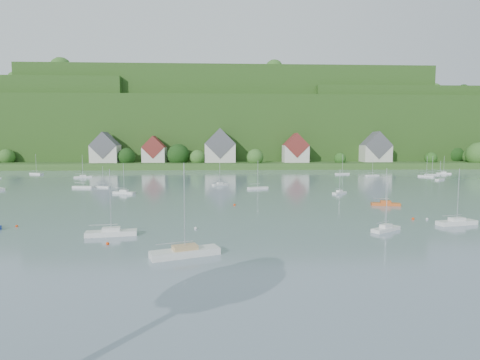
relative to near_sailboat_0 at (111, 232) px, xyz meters
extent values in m
cube|color=#325821|center=(9.45, 165.44, 1.03)|extent=(600.00, 60.00, 3.00)
cube|color=#1C4014|center=(9.45, 240.44, 19.53)|extent=(620.00, 160.00, 40.00)
cube|color=#1C4014|center=(19.45, 235.44, 27.53)|extent=(240.00, 130.00, 60.00)
cube|color=#1C4014|center=(169.45, 220.44, 21.53)|extent=(200.00, 110.00, 48.00)
sphere|color=#286123|center=(150.95, 145.67, 6.71)|extent=(12.88, 12.88, 12.88)
sphere|color=black|center=(148.80, 163.38, 5.92)|extent=(10.46, 10.46, 10.46)
sphere|color=#1E5018|center=(127.88, 150.34, 4.62)|extent=(6.45, 6.45, 6.45)
sphere|color=black|center=(161.46, 159.44, 6.00)|extent=(10.68, 10.68, 10.68)
sphere|color=#286123|center=(-98.63, 156.93, 5.32)|extent=(8.61, 8.61, 8.61)
sphere|color=#286123|center=(2.66, 149.32, 5.19)|extent=(8.19, 8.19, 8.19)
sphere|color=#286123|center=(-42.51, 151.51, 4.63)|extent=(6.49, 6.49, 6.49)
sphere|color=#286123|center=(56.30, 157.53, 6.48)|extent=(12.16, 12.16, 12.16)
sphere|color=#286123|center=(32.44, 145.38, 5.36)|extent=(8.73, 8.73, 8.73)
sphere|color=black|center=(-34.42, 151.31, 5.55)|extent=(9.32, 9.32, 9.32)
sphere|color=#1E5018|center=(77.29, 147.13, 4.55)|extent=(6.24, 6.24, 6.24)
sphere|color=black|center=(98.88, 159.98, 5.18)|extent=(8.16, 8.16, 8.16)
sphere|color=#286123|center=(154.22, 157.76, 5.16)|extent=(8.09, 8.09, 8.09)
sphere|color=black|center=(-7.55, 151.80, 6.40)|extent=(11.92, 11.92, 11.92)
sphere|color=#286123|center=(-110.26, 193.99, 51.37)|extent=(10.52, 10.52, 10.52)
sphere|color=#1E5018|center=(-74.82, 228.59, 51.33)|extent=(10.29, 10.29, 10.29)
sphere|color=black|center=(-58.71, 216.83, 50.78)|extent=(7.18, 7.18, 7.18)
sphere|color=#1E5018|center=(48.95, 220.47, 59.77)|extent=(12.83, 12.83, 12.83)
sphere|color=#286123|center=(-30.47, 207.62, 58.96)|extent=(8.18, 8.18, 8.18)
sphere|color=#1E5018|center=(10.56, 245.09, 59.75)|extent=(12.73, 12.73, 12.73)
sphere|color=#1E5018|center=(92.85, 209.98, 59.54)|extent=(11.50, 11.50, 11.50)
sphere|color=#1E5018|center=(70.16, 240.33, 60.09)|extent=(14.65, 14.65, 14.65)
sphere|color=#286123|center=(48.70, 196.73, 59.62)|extent=(11.95, 11.95, 11.95)
sphere|color=#1E5018|center=(128.89, 204.02, 59.23)|extent=(9.76, 9.76, 9.76)
sphere|color=#286123|center=(-37.69, 239.74, 58.76)|extent=(7.07, 7.07, 7.07)
sphere|color=black|center=(5.98, 208.75, 58.96)|extent=(8.21, 8.21, 8.21)
sphere|color=#286123|center=(-13.37, 232.54, 59.67)|extent=(12.24, 12.24, 12.24)
sphere|color=#286123|center=(123.96, 208.42, 59.10)|extent=(9.00, 9.00, 9.00)
sphere|color=#286123|center=(-86.05, 201.34, 59.91)|extent=(13.65, 13.65, 13.65)
sphere|color=#1E5018|center=(110.48, 223.41, 58.93)|extent=(8.03, 8.03, 8.03)
sphere|color=#286123|center=(186.10, 223.75, 47.19)|extent=(9.52, 9.52, 9.52)
sphere|color=#286123|center=(109.93, 223.80, 48.15)|extent=(14.97, 14.97, 14.97)
sphere|color=black|center=(171.37, 194.30, 46.84)|extent=(7.52, 7.52, 7.52)
sphere|color=#1E5018|center=(88.12, 221.26, 47.24)|extent=(9.78, 9.78, 9.78)
sphere|color=#1E5018|center=(129.14, 220.15, 47.63)|extent=(12.02, 12.02, 12.02)
sphere|color=black|center=(147.35, 201.46, 47.55)|extent=(11.57, 11.57, 11.57)
sphere|color=#1E5018|center=(131.88, 188.18, 47.74)|extent=(12.65, 12.65, 12.65)
sphere|color=#286123|center=(152.09, 193.81, 46.97)|extent=(8.28, 8.28, 8.28)
sphere|color=black|center=(177.35, 229.75, 46.83)|extent=(7.47, 7.47, 7.47)
sphere|color=#286123|center=(108.59, 212.67, 47.18)|extent=(9.48, 9.48, 9.48)
sphere|color=black|center=(198.89, 236.66, 41.00)|extent=(8.43, 8.43, 8.43)
sphere|color=#1E5018|center=(-30.52, 227.58, 41.63)|extent=(12.01, 12.01, 12.01)
sphere|color=black|center=(191.52, 210.12, 41.89)|extent=(13.54, 13.54, 13.54)
sphere|color=black|center=(128.12, 217.79, 42.16)|extent=(15.08, 15.08, 15.08)
sphere|color=#286123|center=(117.86, 233.47, 42.32)|extent=(15.99, 15.99, 15.99)
sphere|color=black|center=(5.75, 237.65, 42.28)|extent=(15.72, 15.72, 15.72)
sphere|color=#286123|center=(227.86, 266.94, 42.00)|extent=(14.17, 14.17, 14.17)
sphere|color=#1E5018|center=(20.34, 233.37, 41.37)|extent=(10.54, 10.54, 10.54)
cube|color=beige|center=(-45.55, 152.44, 7.03)|extent=(14.00, 10.00, 9.00)
cube|color=#505057|center=(-45.55, 152.44, 11.53)|extent=(14.00, 10.40, 14.00)
cube|color=beige|center=(-20.55, 154.44, 6.53)|extent=(12.00, 9.00, 8.00)
cube|color=maroon|center=(-20.55, 154.44, 10.53)|extent=(12.00, 9.36, 12.00)
cube|color=beige|center=(14.45, 153.44, 7.53)|extent=(16.00, 11.00, 10.00)
cube|color=#505057|center=(14.45, 153.44, 12.53)|extent=(16.00, 11.44, 16.00)
cube|color=beige|center=(54.45, 151.44, 7.03)|extent=(13.00, 10.00, 9.00)
cube|color=maroon|center=(54.45, 151.44, 11.53)|extent=(13.00, 10.40, 13.00)
cube|color=beige|center=(99.45, 155.44, 7.03)|extent=(15.00, 10.00, 9.00)
cube|color=#505057|center=(99.45, 155.44, 11.53)|extent=(15.00, 10.40, 15.00)
cube|color=silver|center=(0.00, 0.00, -0.13)|extent=(7.17, 3.07, 0.69)
cube|color=silver|center=(0.00, 0.00, 0.47)|extent=(2.62, 1.75, 0.50)
cylinder|color=silver|center=(0.00, 0.00, 4.56)|extent=(0.10, 0.10, 8.67)
cylinder|color=silver|center=(-1.02, -0.17, 1.12)|extent=(3.78, 0.71, 0.08)
cube|color=silver|center=(11.31, -10.52, -0.08)|extent=(8.20, 4.99, 0.79)
cube|color=tan|center=(11.31, -10.52, 0.57)|extent=(3.16, 2.47, 0.50)
cylinder|color=silver|center=(11.31, -10.52, 5.28)|extent=(0.10, 0.10, 9.92)
cylinder|color=silver|center=(10.21, -10.95, 1.22)|extent=(4.09, 1.68, 0.08)
cube|color=silver|center=(39.79, 1.15, -0.21)|extent=(5.23, 4.17, 0.53)
cube|color=silver|center=(39.79, 1.15, 0.30)|extent=(2.12, 1.89, 0.50)
cylinder|color=silver|center=(39.79, 1.15, 3.37)|extent=(0.10, 0.10, 6.62)
cylinder|color=silver|center=(39.13, 0.71, 0.95)|extent=(2.47, 1.68, 0.08)
cube|color=silver|center=(52.96, 5.03, -0.14)|extent=(6.90, 3.34, 0.67)
cube|color=silver|center=(52.96, 5.03, 0.44)|extent=(2.56, 1.80, 0.50)
cylinder|color=silver|center=(52.96, 5.03, 4.35)|extent=(0.10, 0.10, 8.31)
cylinder|color=silver|center=(51.99, 4.80, 1.09)|extent=(3.58, 0.92, 0.08)
cube|color=#C85A24|center=(49.70, 24.56, -0.19)|extent=(6.00, 2.84, 0.58)
cube|color=#C85A24|center=(49.70, 24.56, 0.35)|extent=(2.22, 1.55, 0.50)
cylinder|color=silver|center=(49.70, 24.56, 3.72)|extent=(0.10, 0.10, 7.24)
cylinder|color=silver|center=(48.85, 24.75, 1.00)|extent=(3.13, 0.77, 0.08)
sphere|color=#EB3C08|center=(0.90, -4.92, -0.47)|extent=(0.44, 0.44, 0.44)
sphere|color=silver|center=(11.56, 3.61, -0.47)|extent=(0.47, 0.47, 0.47)
sphere|color=#EB3C08|center=(48.07, 9.48, -0.47)|extent=(0.47, 0.47, 0.47)
sphere|color=#EB3C08|center=(18.13, 26.07, -0.47)|extent=(0.47, 0.47, 0.47)
sphere|color=silver|center=(50.44, 9.34, -0.47)|extent=(0.41, 0.41, 0.41)
sphere|color=#EB3C08|center=(-16.39, 6.58, -0.47)|extent=(0.39, 0.39, 0.39)
cube|color=silver|center=(109.58, 106.34, -0.19)|extent=(5.93, 3.29, 0.57)
cube|color=silver|center=(109.58, 106.34, 0.35)|extent=(2.25, 1.68, 0.50)
cylinder|color=silver|center=(109.58, 106.34, 3.67)|extent=(0.10, 0.10, 7.14)
cylinder|color=silver|center=(108.77, 106.60, 1.00)|extent=(3.01, 1.05, 0.08)
cube|color=silver|center=(25.67, 55.43, -0.18)|extent=(6.14, 3.66, 0.59)
cylinder|color=silver|center=(25.67, 55.43, 3.83)|extent=(0.10, 0.10, 7.42)
cylinder|color=silver|center=(24.84, 55.11, 1.02)|extent=(3.08, 1.23, 0.08)
cube|color=silver|center=(-37.15, 94.58, -0.15)|extent=(6.70, 3.57, 0.65)
cube|color=silver|center=(-37.15, 94.58, 0.42)|extent=(2.52, 1.85, 0.50)
cylinder|color=silver|center=(-37.15, 94.58, 4.20)|extent=(0.10, 0.10, 8.06)
cylinder|color=silver|center=(-38.08, 94.31, 1.07)|extent=(3.42, 1.09, 0.08)
cube|color=silver|center=(65.94, 106.30, -0.17)|extent=(6.37, 3.43, 0.61)
cylinder|color=silver|center=(65.94, 106.30, 3.97)|extent=(0.10, 0.10, 7.67)
cylinder|color=silver|center=(65.06, 106.03, 1.04)|extent=(3.25, 1.06, 0.08)
cube|color=silver|center=(45.88, 44.16, -0.24)|extent=(4.45, 4.00, 0.47)
cube|color=silver|center=(45.88, 44.16, 0.24)|extent=(1.85, 1.75, 0.50)
cylinder|color=silver|center=(45.88, 44.16, 2.93)|extent=(0.10, 0.10, 5.86)
cylinder|color=silver|center=(45.34, 43.71, 0.89)|extent=(2.04, 1.70, 0.08)
cube|color=silver|center=(-19.37, 60.54, -0.24)|extent=(4.80, 2.93, 0.46)
cylinder|color=silver|center=(-19.37, 60.54, 2.89)|extent=(0.10, 0.10, 5.81)
cylinder|color=silver|center=(-20.02, 60.80, 0.89)|extent=(2.40, 1.02, 0.08)
cube|color=silver|center=(14.80, 65.12, -0.22)|extent=(5.02, 4.11, 0.51)
cube|color=silver|center=(14.80, 65.12, 0.29)|extent=(2.05, 1.85, 0.50)
cylinder|color=silver|center=(14.80, 65.12, 3.24)|extent=(0.10, 0.10, 6.41)
cylinder|color=silver|center=(14.17, 64.68, 0.94)|extent=(2.35, 1.68, 0.08)
cube|color=silver|center=(-24.94, 60.03, -0.17)|extent=(6.33, 2.87, 0.61)
cylinder|color=silver|center=(-24.94, 60.03, 3.96)|extent=(0.10, 0.10, 7.64)
cylinder|color=silver|center=(-25.84, 60.21, 1.04)|extent=(3.31, 0.73, 0.08)
cube|color=silver|center=(-9.72, 46.16, -0.18)|extent=(6.07, 3.42, 0.59)
cube|color=silver|center=(-9.72, 46.16, 0.36)|extent=(2.31, 1.74, 0.50)
cylinder|color=silver|center=(-9.72, 46.16, 3.77)|extent=(0.10, 0.10, 7.32)
cylinder|color=silver|center=(-10.55, 46.44, 1.01)|extent=(3.08, 1.10, 0.08)
cube|color=silver|center=(75.05, 96.69, -0.19)|extent=(5.88, 3.61, 0.57)
cylinder|color=silver|center=(75.05, 96.69, 3.65)|extent=(0.10, 0.10, 7.12)
cylinder|color=silver|center=(74.26, 96.37, 0.99)|extent=(2.93, 1.25, 0.08)
cube|color=silver|center=(94.82, 92.64, -0.17)|extent=(5.14, 5.71, 0.60)
cylinder|color=silver|center=(94.82, 92.64, 3.89)|extent=(0.10, 0.10, 7.52)
cylinder|color=silver|center=(94.24, 93.34, 1.03)|extent=(2.18, 2.60, 0.08)
cube|color=silver|center=(-62.56, 112.18, -0.16)|extent=(6.45, 4.40, 0.63)
cylinder|color=silver|center=(-62.56, 112.18, 4.11)|extent=(0.10, 0.10, 7.90)
cylinder|color=silver|center=(-63.40, 112.60, 1.06)|extent=(3.15, 1.62, 0.08)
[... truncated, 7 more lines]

